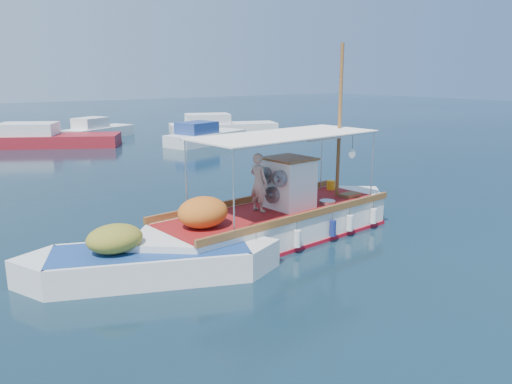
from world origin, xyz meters
TOP-DOWN VIEW (x-y plane):
  - ground at (0.00, 0.00)m, footprint 160.00×160.00m
  - fishing_caique at (-0.76, -0.59)m, footprint 9.75×3.29m
  - dinghy at (-5.06, -1.15)m, footprint 6.03×3.44m
  - bg_boat_n at (-1.74, 23.81)m, footprint 9.31×6.86m
  - bg_boat_ne at (7.68, 18.66)m, footprint 6.70×4.09m
  - bg_boat_e at (12.07, 23.79)m, footprint 9.16×5.50m
  - bg_boat_far_n at (2.66, 26.40)m, footprint 6.02×4.50m

SIDE VIEW (x-z plane):
  - ground at x=0.00m, z-range 0.00..0.00m
  - dinghy at x=-5.06m, z-range -0.46..1.12m
  - bg_boat_n at x=-1.74m, z-range -0.41..1.39m
  - bg_boat_ne at x=7.68m, z-range -0.41..1.39m
  - bg_boat_e at x=12.07m, z-range -0.41..1.39m
  - bg_boat_far_n at x=2.66m, z-range -0.41..1.39m
  - fishing_caique at x=-0.76m, z-range -2.46..3.51m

